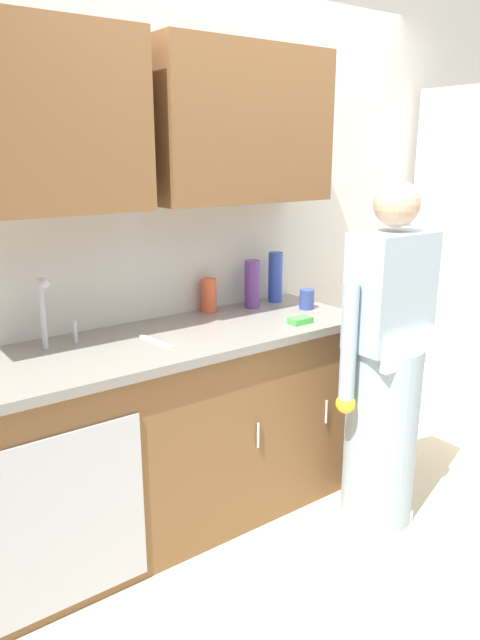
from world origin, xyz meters
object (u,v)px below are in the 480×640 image
Objects in this scene: sink at (68,359)px; person_at_sink at (384,385)px; bottle_soap at (252,284)px; bottle_dish_liquid at (209,295)px; bottle_water_short at (275,277)px; cup_by_sink at (307,299)px; knife_on_counter at (156,341)px; sponge at (300,320)px.

person_at_sink is at bearing -23.84° from sink.
sink is 2.00× the size of bottle_soap.
bottle_dish_liquid is at bearing 15.41° from sink.
bottle_soap is (1.07, 0.17, 0.14)m from sink.
bottle_dish_liquid is (-0.44, 0.80, 0.33)m from person_at_sink.
cup_by_sink is at bearing -81.49° from bottle_water_short.
sponge reaches higher than knife_on_counter.
cup_by_sink is at bearing 41.24° from sponge.
bottle_dish_liquid is 0.55m from knife_on_counter.
cup_by_sink is 0.94× the size of sponge.
knife_on_counter is at bearing -178.13° from cup_by_sink.
sink is at bearing -170.90° from bottle_soap.
sink is 1.09m from bottle_soap.
bottle_water_short is at bearing 8.22° from bottle_soap.
cup_by_sink is (0.00, 0.54, 0.30)m from person_at_sink.
bottle_dish_liquid reaches higher than knife_on_counter.
sink is at bearing -104.82° from knife_on_counter.
person_at_sink is at bearing -90.09° from cup_by_sink.
person_at_sink reaches higher than cup_by_sink.
sink is 4.55× the size of sponge.
knife_on_counter is (-0.87, -0.25, -0.13)m from bottle_water_short.
bottle_dish_liquid is 0.42m from bottle_water_short.
sponge is at bearing -138.76° from cup_by_sink.
knife_on_counter is 0.71m from sponge.
person_at_sink is (1.28, -0.57, -0.23)m from sink.
knife_on_counter is (-0.69, -0.22, -0.12)m from bottle_soap.
knife_on_counter is (-0.91, -0.03, -0.05)m from cup_by_sink.
knife_on_counter is at bearing -164.13° from bottle_water_short.
bottle_soap reaches higher than sponge.
bottle_soap is 0.30m from cup_by_sink.
sink is 1.84× the size of bottle_water_short.
bottle_soap reaches higher than bottle_dish_liquid.
cup_by_sink is (0.03, -0.22, -0.08)m from bottle_water_short.
sponge is (0.23, -0.44, -0.07)m from bottle_dish_liquid.
sink is 0.31× the size of person_at_sink.
cup_by_sink is (0.21, -0.19, -0.07)m from bottle_soap.
bottle_dish_liquid is (0.84, 0.23, 0.10)m from sink.
bottle_water_short reaches higher than sponge.
bottle_water_short reaches higher than knife_on_counter.
knife_on_counter is at bearing 150.39° from person_at_sink.
bottle_water_short is (-0.03, 0.76, 0.38)m from person_at_sink.
person_at_sink is 15.63× the size of cup_by_sink.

